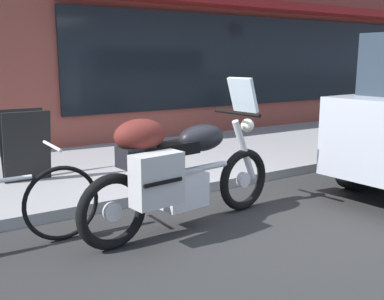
{
  "coord_description": "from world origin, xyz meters",
  "views": [
    {
      "loc": [
        -2.59,
        -3.17,
        1.58
      ],
      "look_at": [
        -0.25,
        0.48,
        0.7
      ],
      "focal_mm": 41.72,
      "sensor_mm": 36.0,
      "label": 1
    }
  ],
  "objects": [
    {
      "name": "ground_plane",
      "position": [
        0.0,
        0.0,
        0.0
      ],
      "size": [
        80.0,
        80.0,
        0.0
      ],
      "primitive_type": "plane",
      "color": "#2B2B2B"
    },
    {
      "name": "touring_motorcycle",
      "position": [
        -0.57,
        0.23,
        0.61
      ],
      "size": [
        2.24,
        0.84,
        1.41
      ],
      "color": "black",
      "rests_on": "ground_plane"
    },
    {
      "name": "sandwich_board_sign",
      "position": [
        -1.43,
        2.42,
        0.56
      ],
      "size": [
        0.55,
        0.4,
        0.86
      ],
      "color": "black",
      "rests_on": "sidewalk_curb"
    }
  ]
}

